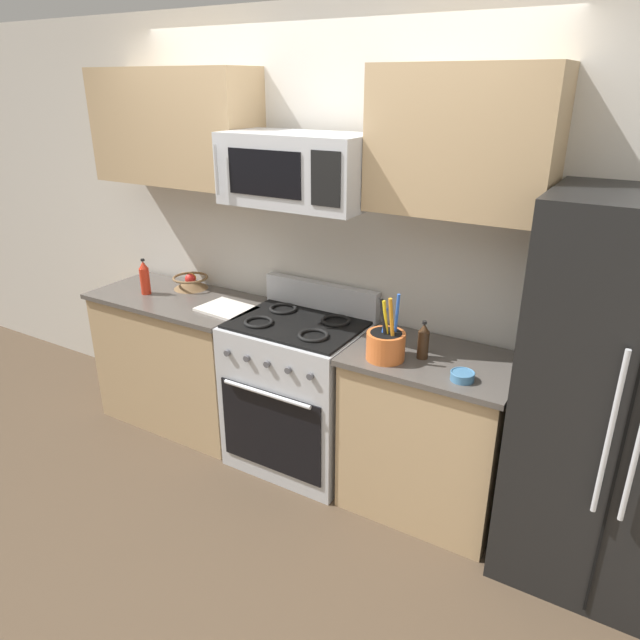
% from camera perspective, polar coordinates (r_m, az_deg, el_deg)
% --- Properties ---
extents(ground_plane, '(16.00, 16.00, 0.00)m').
position_cam_1_polar(ground_plane, '(3.40, -7.87, -18.35)').
color(ground_plane, '#473828').
extents(wall_back, '(8.00, 0.10, 2.60)m').
position_cam_1_polar(wall_back, '(3.50, 0.94, 7.37)').
color(wall_back, beige).
rests_on(wall_back, ground).
extents(counter_left, '(1.12, 0.59, 0.91)m').
position_cam_1_polar(counter_left, '(4.08, -13.42, -3.72)').
color(counter_left, tan).
rests_on(counter_left, ground).
extents(range_oven, '(0.76, 0.63, 1.09)m').
position_cam_1_polar(range_oven, '(3.53, -2.10, -7.04)').
color(range_oven, '#B2B5BA').
rests_on(range_oven, ground).
extents(counter_right, '(0.86, 0.59, 0.91)m').
position_cam_1_polar(counter_right, '(3.23, 10.45, -10.87)').
color(counter_right, tan).
rests_on(counter_right, ground).
extents(refrigerator, '(0.89, 0.70, 1.81)m').
position_cam_1_polar(refrigerator, '(2.87, 28.05, -7.53)').
color(refrigerator, black).
rests_on(refrigerator, ground).
extents(microwave, '(0.79, 0.44, 0.37)m').
position_cam_1_polar(microwave, '(3.13, -2.18, 14.49)').
color(microwave, '#B2B5BA').
extents(upper_cabinets_left, '(1.11, 0.34, 0.67)m').
position_cam_1_polar(upper_cabinets_left, '(3.80, -14.00, 17.84)').
color(upper_cabinets_left, tan).
extents(upper_cabinets_right, '(0.85, 0.34, 0.67)m').
position_cam_1_polar(upper_cabinets_right, '(2.86, 13.77, 16.59)').
color(upper_cabinets_right, tan).
extents(utensil_crock, '(0.19, 0.19, 0.34)m').
position_cam_1_polar(utensil_crock, '(2.92, 6.45, -2.37)').
color(utensil_crock, '#D1662D').
rests_on(utensil_crock, counter_right).
extents(fruit_basket, '(0.24, 0.24, 0.10)m').
position_cam_1_polar(fruit_basket, '(4.02, -12.53, 3.69)').
color(fruit_basket, brown).
rests_on(fruit_basket, counter_left).
extents(cutting_board, '(0.35, 0.28, 0.02)m').
position_cam_1_polar(cutting_board, '(3.60, -9.11, 1.07)').
color(cutting_board, silver).
rests_on(cutting_board, counter_left).
extents(bottle_soy, '(0.06, 0.06, 0.20)m').
position_cam_1_polar(bottle_soy, '(2.95, 10.07, -2.07)').
color(bottle_soy, '#382314').
rests_on(bottle_soy, counter_right).
extents(bottle_hot_sauce, '(0.06, 0.06, 0.24)m').
position_cam_1_polar(bottle_hot_sauce, '(3.97, -16.77, 3.97)').
color(bottle_hot_sauce, red).
rests_on(bottle_hot_sauce, counter_left).
extents(prep_bowl, '(0.11, 0.11, 0.04)m').
position_cam_1_polar(prep_bowl, '(2.80, 13.75, -5.32)').
color(prep_bowl, teal).
rests_on(prep_bowl, counter_right).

